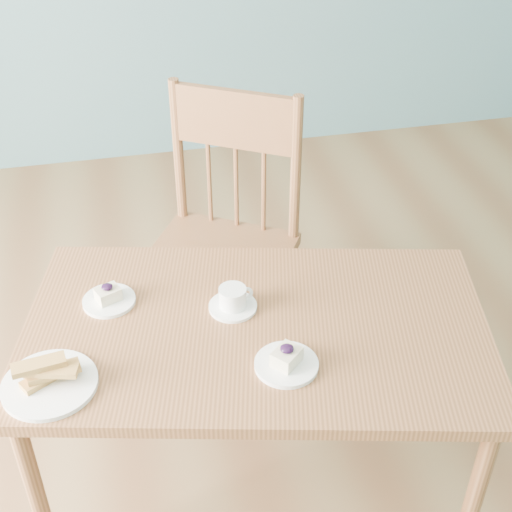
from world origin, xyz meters
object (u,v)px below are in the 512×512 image
Objects in this scene: dining_chair at (222,242)px; cheesecake_plate_near at (286,361)px; dining_table at (256,343)px; coffee_cup at (233,300)px; cheesecake_plate_far at (109,298)px; biscotti_plate at (48,380)px.

dining_chair is 0.78m from cheesecake_plate_near.
dining_table is 10.33× the size of coffee_cup.
dining_chair is 0.54m from coffee_cup.
cheesecake_plate_far is (-0.42, 0.35, -0.00)m from cheesecake_plate_near.
cheesecake_plate_near is (0.04, -0.17, 0.08)m from dining_table.
cheesecake_plate_far is 0.34m from coffee_cup.
cheesecake_plate_near is at bearing -5.72° from biscotti_plate.
dining_chair reaches higher than dining_table.
biscotti_plate reaches higher than cheesecake_plate_near.
cheesecake_plate_near is at bearing -57.06° from dining_chair.
cheesecake_plate_near is at bearing -63.11° from dining_table.
dining_table is 0.55m from biscotti_plate.
dining_table is 9.39× the size of cheesecake_plate_far.
coffee_cup is at bearing -65.60° from dining_chair.
biscotti_plate is at bearing -118.39° from cheesecake_plate_far.
coffee_cup reaches higher than cheesecake_plate_far.
dining_chair is at bearing 74.11° from coffee_cup.
dining_table is 8.54× the size of cheesecake_plate_near.
dining_table is 5.91× the size of biscotti_plate.
dining_table is 0.60m from dining_chair.
cheesecake_plate_far is (-0.39, -0.41, 0.15)m from dining_chair.
biscotti_plate is (-0.53, -0.11, 0.09)m from dining_table.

